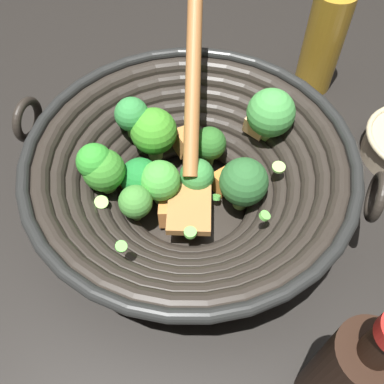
# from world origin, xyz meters

# --- Properties ---
(ground_plane) EXTENTS (4.00, 4.00, 0.00)m
(ground_plane) POSITION_xyz_m (0.00, 0.00, 0.00)
(ground_plane) COLOR black
(wok) EXTENTS (0.39, 0.37, 0.21)m
(wok) POSITION_xyz_m (0.00, -0.00, 0.07)
(wok) COLOR black
(wok) RESTS_ON ground
(soy_sauce_bottle) EXTENTS (0.05, 0.05, 0.21)m
(soy_sauce_bottle) POSITION_xyz_m (-0.24, 0.09, 0.08)
(soy_sauce_bottle) COLOR black
(soy_sauce_bottle) RESTS_ON ground
(cooking_oil_bottle) EXTENTS (0.06, 0.06, 0.21)m
(cooking_oil_bottle) POSITION_xyz_m (-0.00, -0.30, 0.08)
(cooking_oil_bottle) COLOR #AD7F23
(cooking_oil_bottle) RESTS_ON ground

